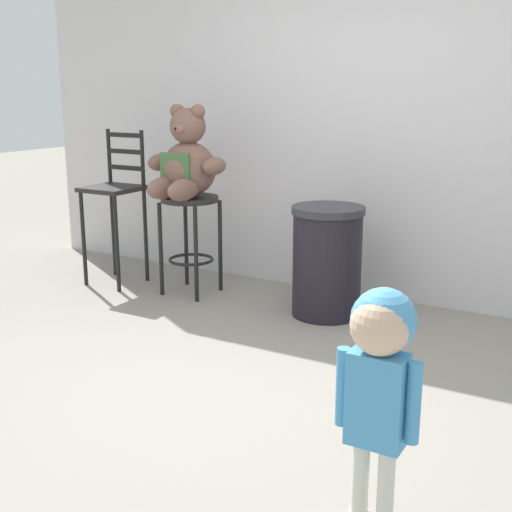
% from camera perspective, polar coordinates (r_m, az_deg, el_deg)
% --- Properties ---
extents(ground_plane, '(24.00, 24.00, 0.00)m').
position_cam_1_polar(ground_plane, '(3.66, -2.07, -11.04)').
color(ground_plane, gray).
extents(building_wall, '(6.17, 0.30, 3.00)m').
position_cam_1_polar(building_wall, '(5.16, 10.25, 13.30)').
color(building_wall, silver).
rests_on(building_wall, ground_plane).
extents(bar_stool_with_teddy, '(0.44, 0.44, 0.76)m').
position_cam_1_polar(bar_stool_with_teddy, '(5.13, -5.66, 2.83)').
color(bar_stool_with_teddy, black).
rests_on(bar_stool_with_teddy, ground_plane).
extents(teddy_bear, '(0.64, 0.57, 0.69)m').
position_cam_1_polar(teddy_bear, '(5.03, -6.00, 7.92)').
color(teddy_bear, brown).
rests_on(teddy_bear, bar_stool_with_teddy).
extents(child_walking, '(0.30, 0.24, 0.93)m').
position_cam_1_polar(child_walking, '(2.27, 10.54, -9.04)').
color(child_walking, '#C59492').
rests_on(child_walking, ground_plane).
extents(trash_bin, '(0.51, 0.51, 0.78)m').
position_cam_1_polar(trash_bin, '(4.66, 6.09, -0.44)').
color(trash_bin, black).
rests_on(trash_bin, ground_plane).
extents(bar_chair_empty, '(0.41, 0.41, 1.24)m').
position_cam_1_polar(bar_chair_empty, '(5.49, -11.96, 4.96)').
color(bar_chair_empty, black).
rests_on(bar_chair_empty, ground_plane).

